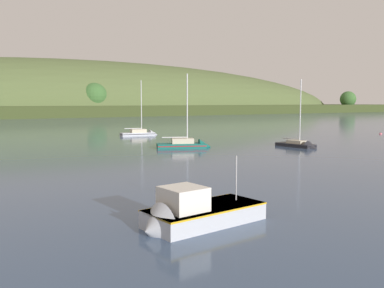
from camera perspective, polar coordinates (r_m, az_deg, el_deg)
The scene contains 6 objects.
far_shoreline_hill at distance 218.78m, azimuth -13.71°, elevation 3.97°, with size 435.54×99.57×54.29m.
sailboat_midwater_white at distance 77.64m, azimuth -6.79°, elevation 1.32°, with size 7.08×2.72×10.97m.
sailboat_far_left at distance 56.01m, azimuth -0.55°, elevation -0.28°, with size 7.56×4.56×10.80m.
sailboat_outer_reach at distance 58.75m, azimuth 14.46°, elevation -0.31°, with size 2.83×6.41×10.09m.
fishing_boat_moored at distance 20.93m, azimuth 0.25°, elevation -9.92°, with size 6.87×3.61×4.21m.
mooring_buoy_foreground at distance 87.99m, azimuth 24.22°, elevation 1.22°, with size 0.57×0.57×0.65m.
Camera 1 is at (-27.26, -6.43, 6.05)m, focal length 39.31 mm.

